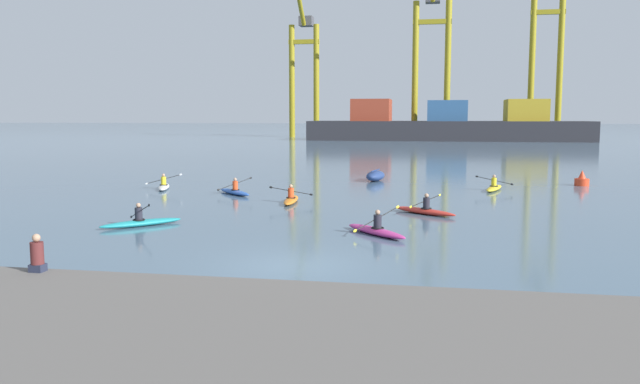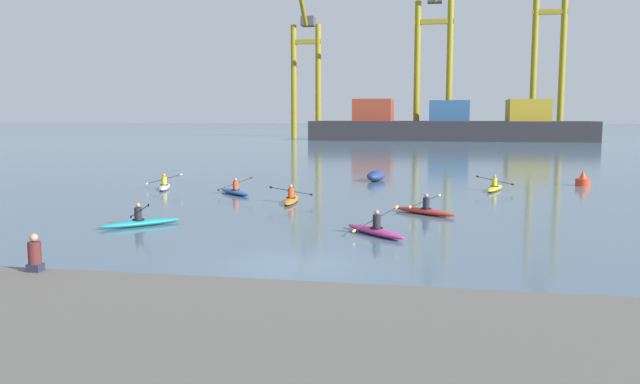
# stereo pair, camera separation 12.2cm
# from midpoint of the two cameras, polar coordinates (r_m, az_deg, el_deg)

# --- Properties ---
(ground_plane) EXTENTS (800.00, 800.00, 0.00)m
(ground_plane) POSITION_cam_midpoint_polar(r_m,az_deg,el_deg) (18.91, -2.77, -6.65)
(ground_plane) COLOR slate
(container_barge) EXTENTS (51.02, 11.70, 7.65)m
(container_barge) POSITION_cam_midpoint_polar(r_m,az_deg,el_deg) (120.85, 11.26, 5.85)
(container_barge) COLOR #28282D
(container_barge) RESTS_ON ground
(gantry_crane_west) EXTENTS (6.47, 15.16, 34.01)m
(gantry_crane_west) POSITION_cam_midpoint_polar(r_m,az_deg,el_deg) (135.96, -1.49, 11.76)
(gantry_crane_west) COLOR olive
(gantry_crane_west) RESTS_ON ground
(gantry_crane_west_mid) EXTENTS (7.41, 17.19, 35.94)m
(gantry_crane_west_mid) POSITION_cam_midpoint_polar(r_m,az_deg,el_deg) (127.57, 9.97, 12.74)
(gantry_crane_west_mid) COLOR olive
(gantry_crane_west_mid) RESTS_ON ground
(gantry_crane_east_mid) EXTENTS (6.51, 16.56, 36.93)m
(gantry_crane_east_mid) POSITION_cam_midpoint_polar(r_m,az_deg,el_deg) (134.95, 19.69, 12.57)
(gantry_crane_east_mid) COLOR olive
(gantry_crane_east_mid) RESTS_ON ground
(capsized_dinghy) EXTENTS (1.53, 2.75, 0.76)m
(capsized_dinghy) POSITION_cam_midpoint_polar(r_m,az_deg,el_deg) (43.73, 4.92, 1.46)
(capsized_dinghy) COLOR navy
(capsized_dinghy) RESTS_ON ground
(channel_buoy) EXTENTS (0.90, 0.90, 1.00)m
(channel_buoy) POSITION_cam_midpoint_polar(r_m,az_deg,el_deg) (43.88, 22.38, 1.00)
(channel_buoy) COLOR red
(channel_buoy) RESTS_ON ground
(kayak_magenta) EXTENTS (2.74, 2.92, 1.06)m
(kayak_magenta) POSITION_cam_midpoint_polar(r_m,az_deg,el_deg) (23.85, 4.90, -3.43)
(kayak_magenta) COLOR #C13384
(kayak_magenta) RESTS_ON ground
(kayak_orange) EXTENTS (2.26, 3.44, 0.95)m
(kayak_orange) POSITION_cam_midpoint_polar(r_m,az_deg,el_deg) (32.60, -2.72, -0.66)
(kayak_orange) COLOR orange
(kayak_orange) RESTS_ON ground
(kayak_teal) EXTENTS (2.75, 2.90, 1.05)m
(kayak_teal) POSITION_cam_midpoint_polar(r_m,az_deg,el_deg) (26.61, -15.90, -2.60)
(kayak_teal) COLOR teal
(kayak_teal) RESTS_ON ground
(kayak_yellow) EXTENTS (2.19, 3.43, 0.95)m
(kayak_yellow) POSITION_cam_midpoint_polar(r_m,az_deg,el_deg) (39.36, 15.27, 0.39)
(kayak_yellow) COLOR yellow
(kayak_yellow) RESTS_ON ground
(kayak_blue) EXTENTS (2.79, 2.86, 0.96)m
(kayak_blue) POSITION_cam_midpoint_polar(r_m,az_deg,el_deg) (36.35, -7.77, 0.06)
(kayak_blue) COLOR #2856B2
(kayak_blue) RESTS_ON ground
(kayak_white) EXTENTS (2.12, 3.40, 0.95)m
(kayak_white) POSITION_cam_midpoint_polar(r_m,az_deg,el_deg) (39.85, -13.93, 0.51)
(kayak_white) COLOR silver
(kayak_white) RESTS_ON ground
(kayak_red) EXTENTS (3.06, 2.54, 0.95)m
(kayak_red) POSITION_cam_midpoint_polar(r_m,az_deg,el_deg) (29.12, 9.26, -1.63)
(kayak_red) COLOR red
(kayak_red) RESTS_ON ground
(seated_onlooker) EXTENTS (0.32, 0.30, 0.90)m
(seated_onlooker) POSITION_cam_midpoint_polar(r_m,az_deg,el_deg) (16.25, -24.25, -5.18)
(seated_onlooker) COLOR #23283D
(seated_onlooker) RESTS_ON stone_quay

